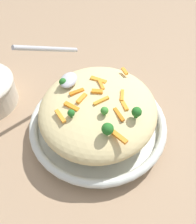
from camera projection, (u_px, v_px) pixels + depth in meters
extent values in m
plane|color=#9E7F60|center=(98.00, 131.00, 0.73)|extent=(2.40, 2.40, 0.00)
cylinder|color=silver|center=(98.00, 129.00, 0.72)|extent=(0.33, 0.33, 0.03)
torus|color=silver|center=(98.00, 123.00, 0.70)|extent=(0.36, 0.36, 0.02)
torus|color=black|center=(98.00, 122.00, 0.70)|extent=(0.35, 0.35, 0.00)
ellipsoid|color=#DBC689|center=(98.00, 110.00, 0.66)|extent=(0.31, 0.29, 0.10)
cube|color=orange|center=(72.00, 107.00, 0.61)|extent=(0.02, 0.04, 0.01)
cube|color=orange|center=(82.00, 98.00, 0.62)|extent=(0.03, 0.02, 0.01)
cube|color=orange|center=(60.00, 116.00, 0.59)|extent=(0.03, 0.04, 0.01)
cube|color=orange|center=(101.00, 84.00, 0.65)|extent=(0.03, 0.03, 0.01)
cube|color=orange|center=(119.00, 114.00, 0.59)|extent=(0.03, 0.03, 0.01)
cube|color=orange|center=(124.00, 104.00, 0.61)|extent=(0.03, 0.03, 0.01)
cube|color=orange|center=(101.00, 101.00, 0.61)|extent=(0.04, 0.03, 0.01)
cube|color=orange|center=(98.00, 80.00, 0.66)|extent=(0.02, 0.04, 0.01)
cube|color=orange|center=(125.00, 71.00, 0.69)|extent=(0.02, 0.02, 0.01)
cube|color=orange|center=(77.00, 92.00, 0.63)|extent=(0.03, 0.03, 0.01)
cube|color=orange|center=(119.00, 137.00, 0.56)|extent=(0.03, 0.04, 0.01)
cube|color=orange|center=(122.00, 95.00, 0.63)|extent=(0.04, 0.02, 0.01)
cube|color=orange|center=(97.00, 91.00, 0.63)|extent=(0.02, 0.03, 0.01)
cylinder|color=#205B1C|center=(71.00, 116.00, 0.59)|extent=(0.01, 0.01, 0.01)
sphere|color=#236B23|center=(71.00, 113.00, 0.58)|extent=(0.02, 0.02, 0.02)
cylinder|color=#377928|center=(104.00, 113.00, 0.59)|extent=(0.01, 0.01, 0.01)
sphere|color=#3D8E33|center=(105.00, 111.00, 0.58)|extent=(0.02, 0.02, 0.02)
cylinder|color=#205B1C|center=(136.00, 116.00, 0.59)|extent=(0.01, 0.01, 0.01)
sphere|color=#236B23|center=(137.00, 112.00, 0.58)|extent=(0.02, 0.02, 0.02)
cylinder|color=#205B1C|center=(63.00, 85.00, 0.65)|extent=(0.01, 0.01, 0.01)
sphere|color=#236B23|center=(63.00, 82.00, 0.64)|extent=(0.02, 0.02, 0.02)
cylinder|color=#205B1C|center=(107.00, 133.00, 0.56)|extent=(0.01, 0.01, 0.01)
sphere|color=#236B23|center=(108.00, 129.00, 0.55)|extent=(0.03, 0.03, 0.03)
ellipsoid|color=#B7B7BC|center=(69.00, 80.00, 0.65)|extent=(0.06, 0.04, 0.02)
cylinder|color=#B7B7BC|center=(48.00, 49.00, 0.66)|extent=(0.15, 0.10, 0.10)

